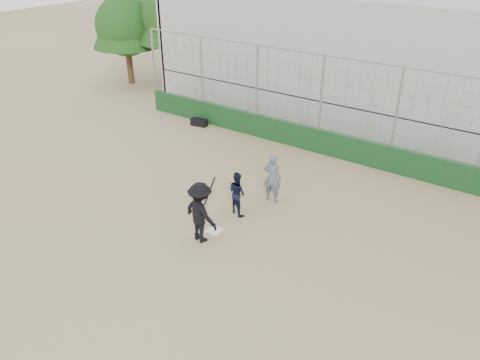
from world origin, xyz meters
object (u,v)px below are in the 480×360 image
Objects in this scene: batter_at_plate at (201,212)px; catcher_crouched at (237,199)px; umpire at (272,180)px; equipment_bag at (199,122)px.

catcher_crouched is at bearing 89.22° from batter_at_plate.
batter_at_plate is at bearing 74.80° from umpire.
catcher_crouched reaches higher than equipment_bag.
equipment_bag is at bearing -37.16° from umpire.
batter_at_plate is 1.98× the size of catcher_crouched.
umpire is at bearing -31.59° from equipment_bag.
umpire is at bearing 80.37° from batter_at_plate.
batter_at_plate reaches higher than umpire.
batter_at_plate is at bearing -50.47° from equipment_bag.
umpire reaches higher than catcher_crouched.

